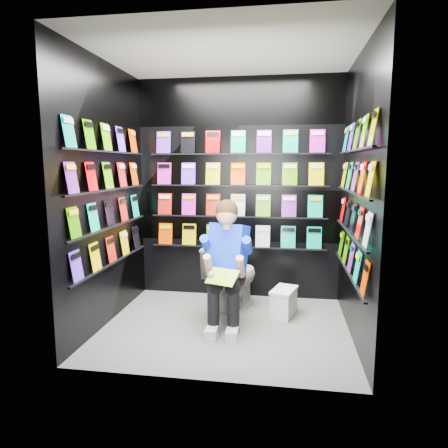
# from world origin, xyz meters

# --- Properties ---
(floor) EXTENTS (2.40, 2.40, 0.00)m
(floor) POSITION_xyz_m (0.00, 0.00, 0.00)
(floor) COLOR slate
(floor) RESTS_ON ground
(ceiling) EXTENTS (2.40, 2.40, 0.00)m
(ceiling) POSITION_xyz_m (0.00, 0.00, 2.60)
(ceiling) COLOR white
(ceiling) RESTS_ON floor
(wall_back) EXTENTS (2.40, 0.04, 2.60)m
(wall_back) POSITION_xyz_m (0.00, 1.00, 1.30)
(wall_back) COLOR black
(wall_back) RESTS_ON floor
(wall_front) EXTENTS (2.40, 0.04, 2.60)m
(wall_front) POSITION_xyz_m (0.00, -1.00, 1.30)
(wall_front) COLOR black
(wall_front) RESTS_ON floor
(wall_left) EXTENTS (0.04, 2.00, 2.60)m
(wall_left) POSITION_xyz_m (-1.20, 0.00, 1.30)
(wall_left) COLOR black
(wall_left) RESTS_ON floor
(wall_right) EXTENTS (0.04, 2.00, 2.60)m
(wall_right) POSITION_xyz_m (1.20, 0.00, 1.30)
(wall_right) COLOR black
(wall_right) RESTS_ON floor
(comics_back) EXTENTS (2.10, 0.06, 1.37)m
(comics_back) POSITION_xyz_m (0.00, 0.97, 1.31)
(comics_back) COLOR #F14400
(comics_back) RESTS_ON wall_back
(comics_left) EXTENTS (0.06, 1.70, 1.37)m
(comics_left) POSITION_xyz_m (-1.17, 0.00, 1.31)
(comics_left) COLOR #F14400
(comics_left) RESTS_ON wall_left
(comics_right) EXTENTS (0.06, 1.70, 1.37)m
(comics_right) POSITION_xyz_m (1.17, 0.00, 1.31)
(comics_right) COLOR #F14400
(comics_right) RESTS_ON wall_right
(toilet) EXTENTS (0.64, 0.85, 0.73)m
(toilet) POSITION_xyz_m (0.01, 0.50, 0.37)
(toilet) COLOR white
(toilet) RESTS_ON floor
(longbox) EXTENTS (0.29, 0.40, 0.27)m
(longbox) POSITION_xyz_m (0.57, 0.39, 0.14)
(longbox) COLOR white
(longbox) RESTS_ON floor
(longbox_lid) EXTENTS (0.31, 0.42, 0.03)m
(longbox_lid) POSITION_xyz_m (0.57, 0.39, 0.28)
(longbox_lid) COLOR white
(longbox_lid) RESTS_ON longbox
(reader) EXTENTS (0.71, 0.85, 1.35)m
(reader) POSITION_xyz_m (0.01, 0.12, 0.76)
(reader) COLOR #032AEA
(reader) RESTS_ON toilet
(held_comic) EXTENTS (0.32, 0.25, 0.12)m
(held_comic) POSITION_xyz_m (0.01, -0.23, 0.58)
(held_comic) COLOR green
(held_comic) RESTS_ON reader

